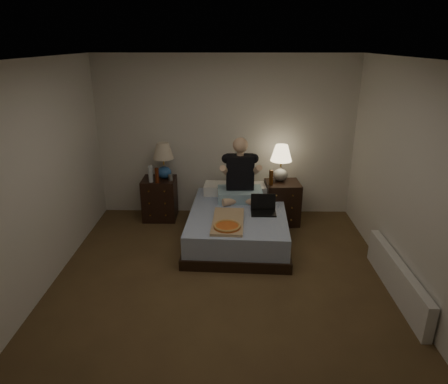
{
  "coord_description": "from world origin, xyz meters",
  "views": [
    {
      "loc": [
        0.08,
        -3.86,
        2.66
      ],
      "look_at": [
        0.0,
        0.9,
        0.85
      ],
      "focal_mm": 32.0,
      "sensor_mm": 36.0,
      "label": 1
    }
  ],
  "objects_px": {
    "water_bottle": "(151,174)",
    "soda_can": "(170,178)",
    "lamp_right": "(281,163)",
    "laptop": "(264,206)",
    "person": "(240,170)",
    "bed": "(238,225)",
    "nightstand_right": "(282,203)",
    "lamp_left": "(164,161)",
    "beer_bottle_right": "(271,178)",
    "beer_bottle_left": "(157,176)",
    "pizza_box": "(227,227)",
    "nightstand_left": "(160,199)",
    "radiator": "(397,279)"
  },
  "relations": [
    {
      "from": "water_bottle",
      "to": "soda_can",
      "type": "bearing_deg",
      "value": 12.36
    },
    {
      "from": "lamp_right",
      "to": "laptop",
      "type": "height_order",
      "value": "lamp_right"
    },
    {
      "from": "water_bottle",
      "to": "person",
      "type": "relative_size",
      "value": 0.27
    },
    {
      "from": "water_bottle",
      "to": "person",
      "type": "xyz_separation_m",
      "value": [
        1.34,
        -0.15,
        0.12
      ]
    },
    {
      "from": "bed",
      "to": "lamp_right",
      "type": "relative_size",
      "value": 3.15
    },
    {
      "from": "nightstand_right",
      "to": "lamp_left",
      "type": "relative_size",
      "value": 1.17
    },
    {
      "from": "lamp_right",
      "to": "beer_bottle_right",
      "type": "height_order",
      "value": "lamp_right"
    },
    {
      "from": "nightstand_right",
      "to": "laptop",
      "type": "height_order",
      "value": "laptop"
    },
    {
      "from": "beer_bottle_left",
      "to": "pizza_box",
      "type": "bearing_deg",
      "value": -46.89
    },
    {
      "from": "beer_bottle_left",
      "to": "pizza_box",
      "type": "relative_size",
      "value": 0.3
    },
    {
      "from": "water_bottle",
      "to": "nightstand_right",
      "type": "bearing_deg",
      "value": 0.33
    },
    {
      "from": "laptop",
      "to": "beer_bottle_right",
      "type": "bearing_deg",
      "value": 76.23
    },
    {
      "from": "nightstand_left",
      "to": "nightstand_right",
      "type": "relative_size",
      "value": 1.0
    },
    {
      "from": "person",
      "to": "lamp_right",
      "type": "bearing_deg",
      "value": 19.55
    },
    {
      "from": "soda_can",
      "to": "beer_bottle_right",
      "type": "bearing_deg",
      "value": -5.86
    },
    {
      "from": "beer_bottle_right",
      "to": "person",
      "type": "bearing_deg",
      "value": -172.96
    },
    {
      "from": "beer_bottle_right",
      "to": "pizza_box",
      "type": "bearing_deg",
      "value": -120.67
    },
    {
      "from": "nightstand_right",
      "to": "water_bottle",
      "type": "bearing_deg",
      "value": 175.9
    },
    {
      "from": "beer_bottle_right",
      "to": "soda_can",
      "type": "bearing_deg",
      "value": 174.14
    },
    {
      "from": "nightstand_right",
      "to": "laptop",
      "type": "bearing_deg",
      "value": -121.03
    },
    {
      "from": "lamp_right",
      "to": "water_bottle",
      "type": "distance_m",
      "value": 1.97
    },
    {
      "from": "nightstand_right",
      "to": "water_bottle",
      "type": "distance_m",
      "value": 2.05
    },
    {
      "from": "nightstand_right",
      "to": "lamp_right",
      "type": "height_order",
      "value": "lamp_right"
    },
    {
      "from": "beer_bottle_left",
      "to": "water_bottle",
      "type": "bearing_deg",
      "value": 160.04
    },
    {
      "from": "lamp_left",
      "to": "beer_bottle_right",
      "type": "bearing_deg",
      "value": -9.46
    },
    {
      "from": "lamp_left",
      "to": "lamp_right",
      "type": "bearing_deg",
      "value": -2.62
    },
    {
      "from": "radiator",
      "to": "bed",
      "type": "bearing_deg",
      "value": 143.17
    },
    {
      "from": "lamp_right",
      "to": "soda_can",
      "type": "height_order",
      "value": "lamp_right"
    },
    {
      "from": "nightstand_left",
      "to": "nightstand_right",
      "type": "bearing_deg",
      "value": -4.18
    },
    {
      "from": "nightstand_right",
      "to": "beer_bottle_left",
      "type": "xyz_separation_m",
      "value": [
        -1.89,
        -0.05,
        0.45
      ]
    },
    {
      "from": "bed",
      "to": "nightstand_left",
      "type": "bearing_deg",
      "value": 152.67
    },
    {
      "from": "nightstand_left",
      "to": "pizza_box",
      "type": "height_order",
      "value": "nightstand_left"
    },
    {
      "from": "soda_can",
      "to": "beer_bottle_left",
      "type": "relative_size",
      "value": 0.43
    },
    {
      "from": "lamp_right",
      "to": "water_bottle",
      "type": "bearing_deg",
      "value": -177.19
    },
    {
      "from": "beer_bottle_left",
      "to": "pizza_box",
      "type": "distance_m",
      "value": 1.58
    },
    {
      "from": "nightstand_right",
      "to": "beer_bottle_right",
      "type": "relative_size",
      "value": 2.85
    },
    {
      "from": "bed",
      "to": "water_bottle",
      "type": "relative_size",
      "value": 7.06
    },
    {
      "from": "beer_bottle_left",
      "to": "person",
      "type": "bearing_deg",
      "value": -5.22
    },
    {
      "from": "lamp_left",
      "to": "radiator",
      "type": "distance_m",
      "value": 3.6
    },
    {
      "from": "soda_can",
      "to": "person",
      "type": "xyz_separation_m",
      "value": [
        1.06,
        -0.21,
        0.2
      ]
    },
    {
      "from": "nightstand_left",
      "to": "lamp_left",
      "type": "relative_size",
      "value": 1.18
    },
    {
      "from": "lamp_right",
      "to": "pizza_box",
      "type": "distance_m",
      "value": 1.56
    },
    {
      "from": "soda_can",
      "to": "radiator",
      "type": "relative_size",
      "value": 0.06
    },
    {
      "from": "beer_bottle_right",
      "to": "radiator",
      "type": "xyz_separation_m",
      "value": [
        1.25,
        -1.77,
        -0.57
      ]
    },
    {
      "from": "beer_bottle_right",
      "to": "radiator",
      "type": "distance_m",
      "value": 2.24
    },
    {
      "from": "soda_can",
      "to": "pizza_box",
      "type": "distance_m",
      "value": 1.53
    },
    {
      "from": "nightstand_left",
      "to": "nightstand_right",
      "type": "distance_m",
      "value": 1.91
    },
    {
      "from": "radiator",
      "to": "pizza_box",
      "type": "bearing_deg",
      "value": 159.82
    },
    {
      "from": "lamp_left",
      "to": "lamp_right",
      "type": "height_order",
      "value": "lamp_left"
    },
    {
      "from": "beer_bottle_right",
      "to": "person",
      "type": "height_order",
      "value": "person"
    }
  ]
}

